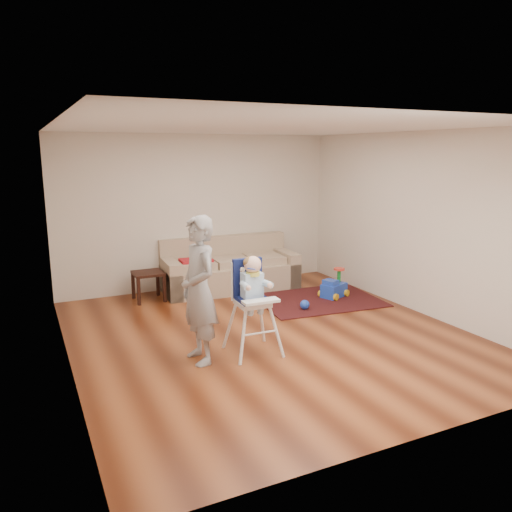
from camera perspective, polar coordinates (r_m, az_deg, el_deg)
name	(u,v)px	position (r m, az deg, el deg)	size (l,w,h in m)	color
ground	(269,335)	(6.76, 1.48, -8.96)	(5.50, 5.50, 0.00)	#4E1F0D
room_envelope	(252,191)	(6.81, -0.46, 7.42)	(5.04, 5.52, 2.72)	silver
sofa	(230,264)	(8.79, -3.02, -0.94)	(2.40, 1.10, 0.91)	tan
side_table	(149,286)	(8.37, -12.18, -3.39)	(0.48, 0.48, 0.48)	black
area_rug	(318,300)	(8.30, 7.09, -4.99)	(1.94, 1.45, 0.02)	black
ride_on_toy	(334,283)	(8.43, 8.91, -3.07)	(0.43, 0.31, 0.47)	blue
toy_ball	(305,305)	(7.75, 5.58, -5.55)	(0.15, 0.15, 0.15)	blue
high_chair	(253,307)	(6.00, -0.39, -5.80)	(0.58, 0.58, 1.21)	white
adult	(199,290)	(5.72, -6.54, -3.91)	(0.62, 0.41, 1.71)	gray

